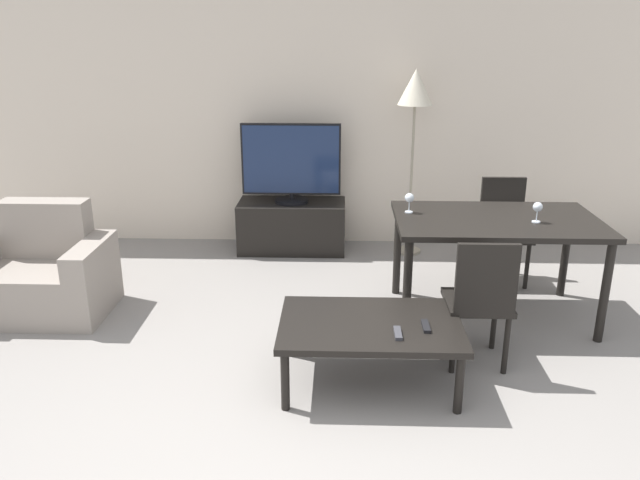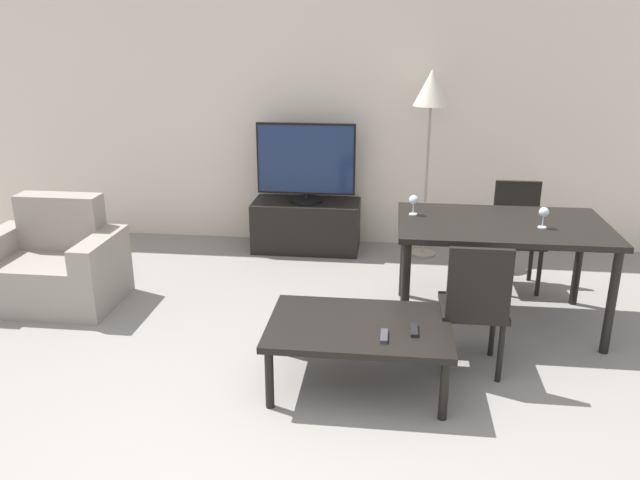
% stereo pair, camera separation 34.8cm
% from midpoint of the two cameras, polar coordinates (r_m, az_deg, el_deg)
% --- Properties ---
extents(wall_back, '(7.15, 0.06, 2.70)m').
position_cam_midpoint_polar(wall_back, '(6.09, 2.36, 12.16)').
color(wall_back, beige).
rests_on(wall_back, ground_plane).
extents(armchair, '(1.02, 0.69, 0.82)m').
position_cam_midpoint_polar(armchair, '(5.21, -21.47, -2.35)').
color(armchair, gray).
rests_on(armchair, ground_plane).
extents(tv_stand, '(1.02, 0.48, 0.48)m').
position_cam_midpoint_polar(tv_stand, '(6.03, 0.40, 1.32)').
color(tv_stand, black).
rests_on(tv_stand, ground_plane).
extents(tv, '(0.93, 0.32, 0.75)m').
position_cam_midpoint_polar(tv, '(5.87, 0.41, 7.02)').
color(tv, black).
rests_on(tv, tv_stand).
extents(coffee_table, '(1.08, 0.72, 0.40)m').
position_cam_midpoint_polar(coffee_table, '(3.73, 6.31, -8.23)').
color(coffee_table, black).
rests_on(coffee_table, ground_plane).
extents(dining_table, '(1.45, 0.90, 0.76)m').
position_cam_midpoint_polar(dining_table, '(4.61, 18.37, 0.52)').
color(dining_table, black).
rests_on(dining_table, ground_plane).
extents(dining_chair_near, '(0.40, 0.40, 0.86)m').
position_cam_midpoint_polar(dining_chair_near, '(3.94, 16.49, -5.58)').
color(dining_chair_near, black).
rests_on(dining_chair_near, ground_plane).
extents(dining_chair_far, '(0.40, 0.40, 0.86)m').
position_cam_midpoint_polar(dining_chair_far, '(5.43, 19.30, 0.88)').
color(dining_chair_far, black).
rests_on(dining_chair_far, ground_plane).
extents(floor_lamp, '(0.31, 0.31, 1.72)m').
position_cam_midpoint_polar(floor_lamp, '(5.74, 11.89, 12.64)').
color(floor_lamp, gray).
rests_on(floor_lamp, ground_plane).
extents(remote_primary, '(0.04, 0.15, 0.02)m').
position_cam_midpoint_polar(remote_primary, '(3.57, 8.70, -8.72)').
color(remote_primary, '#38383D').
rests_on(remote_primary, coffee_table).
extents(remote_secondary, '(0.04, 0.15, 0.02)m').
position_cam_midpoint_polar(remote_secondary, '(3.66, 11.33, -8.13)').
color(remote_secondary, black).
rests_on(remote_secondary, coffee_table).
extents(wine_glass_left, '(0.07, 0.07, 0.15)m').
position_cam_midpoint_polar(wine_glass_left, '(4.59, 10.73, 3.49)').
color(wine_glass_left, silver).
rests_on(wine_glass_left, dining_table).
extents(wine_glass_center, '(0.07, 0.07, 0.15)m').
position_cam_midpoint_polar(wine_glass_center, '(4.53, 21.88, 2.24)').
color(wine_glass_center, silver).
rests_on(wine_glass_center, dining_table).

